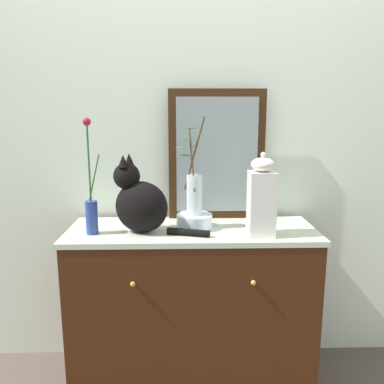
{
  "coord_description": "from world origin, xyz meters",
  "views": [
    {
      "loc": [
        -0.05,
        -1.8,
        1.37
      ],
      "look_at": [
        0.0,
        0.0,
        1.0
      ],
      "focal_mm": 36.39,
      "sensor_mm": 36.0,
      "label": 1
    }
  ],
  "objects": [
    {
      "name": "ground_plane",
      "position": [
        0.0,
        0.0,
        0.0
      ],
      "size": [
        6.0,
        6.0,
        0.0
      ],
      "primitive_type": "plane",
      "color": "brown"
    },
    {
      "name": "wall_back",
      "position": [
        0.0,
        0.29,
        1.3
      ],
      "size": [
        4.4,
        0.08,
        2.6
      ],
      "primitive_type": "cube",
      "color": "white",
      "rests_on": "ground_plane"
    },
    {
      "name": "sideboard",
      "position": [
        0.0,
        -0.0,
        0.41
      ],
      "size": [
        1.19,
        0.45,
        0.82
      ],
      "color": "#3C1B0B",
      "rests_on": "ground_plane"
    },
    {
      "name": "mirror_leaning",
      "position": [
        0.13,
        0.2,
        1.15
      ],
      "size": [
        0.49,
        0.03,
        0.67
      ],
      "color": "#381F0D",
      "rests_on": "sideboard"
    },
    {
      "name": "cat_sitting",
      "position": [
        -0.24,
        -0.05,
        0.97
      ],
      "size": [
        0.46,
        0.23,
        0.36
      ],
      "color": "black",
      "rests_on": "sideboard"
    },
    {
      "name": "vase_slim_green",
      "position": [
        -0.46,
        -0.07,
        0.95
      ],
      "size": [
        0.08,
        0.06,
        0.53
      ],
      "color": "navy",
      "rests_on": "sideboard"
    },
    {
      "name": "bowl_porcelain",
      "position": [
        0.01,
        0.01,
        0.86
      ],
      "size": [
        0.17,
        0.17,
        0.07
      ],
      "primitive_type": "cylinder",
      "color": "white",
      "rests_on": "sideboard"
    },
    {
      "name": "vase_glass_clear",
      "position": [
        0.01,
        0.01,
        1.01
      ],
      "size": [
        0.15,
        0.21,
        0.46
      ],
      "color": "silver",
      "rests_on": "bowl_porcelain"
    },
    {
      "name": "jar_lidded_porcelain",
      "position": [
        0.31,
        -0.11,
        1.0
      ],
      "size": [
        0.12,
        0.12,
        0.38
      ],
      "color": "white",
      "rests_on": "sideboard"
    }
  ]
}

